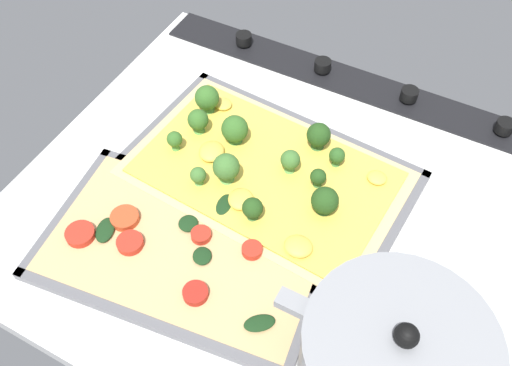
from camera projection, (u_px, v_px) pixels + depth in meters
ground_plane at (290, 215)px, 77.89cm from camera, size 75.42×62.82×3.00cm
stove_control_panel at (364, 85)px, 91.34cm from camera, size 72.41×7.00×2.60cm
baking_tray_front at (265, 178)px, 79.57cm from camera, size 42.08×28.85×1.30cm
broccoli_pizza at (262, 168)px, 78.60cm from camera, size 39.51×26.28×6.02cm
baking_tray_back at (184, 251)px, 72.12cm from camera, size 39.14×26.62×1.30cm
veggie_pizza_back at (181, 248)px, 71.60cm from camera, size 36.47×23.95×1.90cm
cooking_pot at (390, 366)px, 56.48cm from camera, size 25.90×19.07×15.82cm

